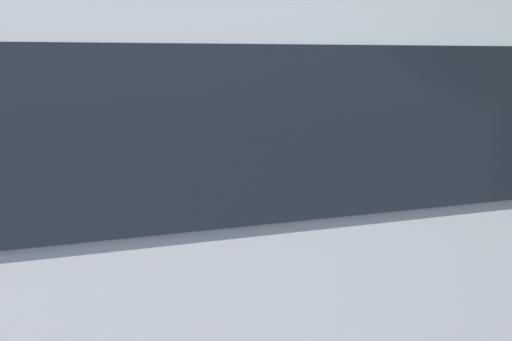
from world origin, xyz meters
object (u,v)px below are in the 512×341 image
at_px(spectator_centre, 266,205).
at_px(stunt_motorcycle, 229,151).
at_px(spectator_far_left, 435,196).
at_px(spectator_right, 181,219).
at_px(parked_motorcycle_silver, 325,259).
at_px(tour_bus, 368,202).
at_px(spectator_left, 339,201).

relative_size(spectator_centre, stunt_motorcycle, 0.90).
distance_m(spectator_far_left, stunt_motorcycle, 5.17).
distance_m(spectator_right, parked_motorcycle_silver, 1.79).
height_order(spectator_far_left, parked_motorcycle_silver, spectator_far_left).
bearing_deg(spectator_right, tour_bus, 113.56).
bearing_deg(spectator_right, spectator_centre, -173.95).
distance_m(spectator_left, spectator_centre, 1.03).
height_order(tour_bus, parked_motorcycle_silver, tour_bus).
bearing_deg(spectator_centre, parked_motorcycle_silver, 129.96).
xyz_separation_m(tour_bus, stunt_motorcycle, (-0.85, -7.41, -0.60)).
bearing_deg(spectator_right, stunt_motorcycle, -111.92).
height_order(tour_bus, spectator_far_left, tour_bus).
height_order(spectator_far_left, spectator_right, spectator_far_left).
height_order(tour_bus, spectator_centre, tour_bus).
distance_m(spectator_centre, spectator_right, 1.12).
bearing_deg(stunt_motorcycle, spectator_far_left, 106.13).
xyz_separation_m(spectator_centre, spectator_right, (1.11, 0.12, -0.06)).
relative_size(spectator_far_left, spectator_right, 1.06).
height_order(spectator_left, spectator_centre, spectator_centre).
distance_m(spectator_far_left, spectator_right, 3.40).
bearing_deg(spectator_far_left, parked_motorcycle_silver, 13.45).
distance_m(spectator_centre, parked_motorcycle_silver, 0.99).
xyz_separation_m(spectator_left, spectator_right, (2.14, 0.19, -0.03)).
xyz_separation_m(spectator_far_left, spectator_left, (1.26, -0.29, -0.04)).
bearing_deg(spectator_centre, spectator_right, 6.05).
xyz_separation_m(spectator_left, stunt_motorcycle, (0.18, -4.68, 0.04)).
bearing_deg(tour_bus, spectator_far_left, -133.14).
bearing_deg(tour_bus, stunt_motorcycle, -96.58).
height_order(parked_motorcycle_silver, stunt_motorcycle, stunt_motorcycle).
bearing_deg(tour_bus, spectator_left, -110.74).
height_order(spectator_far_left, spectator_centre, spectator_far_left).
relative_size(spectator_right, stunt_motorcycle, 0.85).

